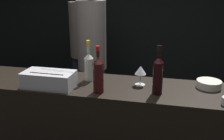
% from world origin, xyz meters
% --- Properties ---
extents(wall_back_chalkboard, '(6.40, 0.06, 2.80)m').
position_xyz_m(wall_back_chalkboard, '(0.00, 2.75, 1.40)').
color(wall_back_chalkboard, black).
rests_on(wall_back_chalkboard, ground_plane).
extents(bar_counter, '(2.41, 0.53, 1.00)m').
position_xyz_m(bar_counter, '(0.00, 0.27, 0.50)').
color(bar_counter, black).
rests_on(bar_counter, ground_plane).
extents(ice_bin_with_bottles, '(0.40, 0.20, 0.13)m').
position_xyz_m(ice_bin_with_bottles, '(-0.46, 0.13, 1.07)').
color(ice_bin_with_bottles, '#B7BABF').
rests_on(ice_bin_with_bottles, bar_counter).
extents(bowl_white, '(0.19, 0.19, 0.06)m').
position_xyz_m(bowl_white, '(0.75, 0.39, 1.03)').
color(bowl_white, silver).
rests_on(bowl_white, bar_counter).
extents(wine_glass, '(0.09, 0.09, 0.16)m').
position_xyz_m(wine_glass, '(0.22, 0.32, 1.11)').
color(wine_glass, silver).
rests_on(wine_glass, bar_counter).
extents(rose_wine_bottle, '(0.08, 0.08, 0.34)m').
position_xyz_m(rose_wine_bottle, '(-0.21, 0.34, 1.13)').
color(rose_wine_bottle, '#B2B7AD').
rests_on(rose_wine_bottle, bar_counter).
extents(red_wine_bottle_black_foil, '(0.07, 0.07, 0.36)m').
position_xyz_m(red_wine_bottle_black_foil, '(0.37, 0.17, 1.15)').
color(red_wine_bottle_black_foil, black).
rests_on(red_wine_bottle_black_foil, bar_counter).
extents(red_wine_bottle_tall, '(0.08, 0.08, 0.35)m').
position_xyz_m(red_wine_bottle_tall, '(-0.06, 0.11, 1.14)').
color(red_wine_bottle_tall, '#380F0F').
rests_on(red_wine_bottle_tall, bar_counter).
extents(person_in_hoodie, '(0.33, 0.33, 1.83)m').
position_xyz_m(person_in_hoodie, '(-0.42, 1.11, 1.03)').
color(person_in_hoodie, black).
rests_on(person_in_hoodie, ground_plane).
extents(person_blond_tee, '(0.40, 0.40, 1.78)m').
position_xyz_m(person_blond_tee, '(-0.72, 1.72, 0.99)').
color(person_blond_tee, black).
rests_on(person_blond_tee, ground_plane).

